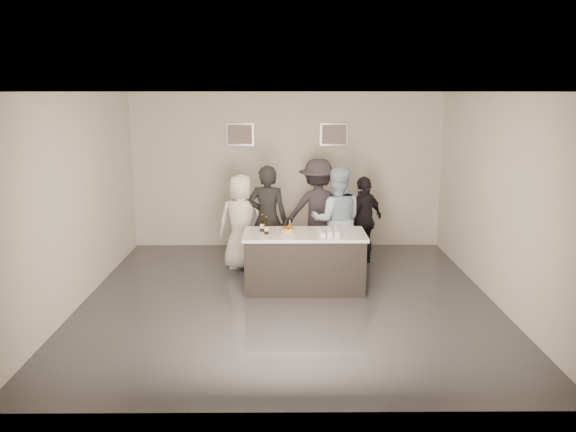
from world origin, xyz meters
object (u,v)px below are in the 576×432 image
Objects in this scene: beer_bottle_a at (262,223)px; person_main_blue at (337,220)px; cake at (288,231)px; person_main_black at (268,219)px; person_guest_back at (318,210)px; bar_counter at (304,261)px; beer_bottle_b at (266,226)px; person_guest_right at (364,220)px; person_guest_left at (241,222)px.

person_main_blue reaches higher than beer_bottle_a.
cake is 1.02m from person_main_black.
bar_counter is at bearing 77.21° from person_guest_back.
beer_bottle_a is (-0.40, 0.14, 0.09)m from cake.
person_guest_right is (1.68, 1.43, -0.25)m from beer_bottle_b.
person_guest_left is (-0.46, 1.15, -0.21)m from beer_bottle_b.
person_guest_left is (-0.79, 1.11, -0.12)m from cake.
beer_bottle_b is at bearing 99.76° from person_main_black.
beer_bottle_a reaches higher than cake.
person_guest_left reaches higher than cake.
person_guest_right is (0.53, 0.50, -0.12)m from person_main_blue.
person_main_blue is 0.80m from person_guest_back.
person_main_black is 1.16× the size of person_guest_right.
cake is 0.89× the size of beer_bottle_a.
person_guest_right is (2.14, 0.28, -0.04)m from person_guest_left.
beer_bottle_b is 0.16× the size of person_guest_left.
person_main_blue is (0.57, 0.85, 0.45)m from bar_counter.
beer_bottle_b is 1.89m from person_guest_back.
beer_bottle_a and beer_bottle_b have the same top height.
beer_bottle_a is 0.14× the size of person_guest_back.
person_guest_right is (1.10, 1.36, 0.33)m from bar_counter.
person_guest_back is (-0.27, 0.75, 0.02)m from person_main_blue.
person_main_black is at bearing -0.56° from person_main_blue.
beer_bottle_a is at bearing 160.91° from cake.
cake is (-0.25, -0.04, 0.49)m from bar_counter.
person_guest_left is 2.16m from person_guest_right.
cake is 0.89× the size of beer_bottle_b.
beer_bottle_a is 0.14× the size of person_main_blue.
person_main_blue is at bearing 31.73° from beer_bottle_a.
beer_bottle_a is 1.44m from person_main_blue.
person_main_black is at bearing 90.56° from beer_bottle_b.
cake is 0.13× the size of person_main_blue.
person_main_blue is at bearing 56.26° from bar_counter.
person_guest_back reaches higher than beer_bottle_a.
person_guest_right is 0.85× the size of person_guest_back.
person_main_black is 1.11× the size of person_guest_left.
beer_bottle_a is at bearing 95.03° from person_main_black.
person_guest_right is (1.69, 0.43, -0.13)m from person_main_black.
person_main_black reaches higher than beer_bottle_b.
beer_bottle_b is 0.17× the size of person_guest_right.
person_guest_back is at bearing -67.23° from person_main_blue.
person_guest_left is at bearing 125.39° from cake.
beer_bottle_a is 1.00× the size of beer_bottle_b.
person_guest_back reaches higher than bar_counter.
beer_bottle_b is 1.48m from person_main_blue.
person_guest_right is at bearing 35.69° from beer_bottle_a.
bar_counter is at bearing 136.76° from person_guest_left.
person_main_black is 1.01× the size of person_main_blue.
beer_bottle_a is 0.17× the size of person_guest_right.
person_main_black is 0.49m from person_guest_left.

